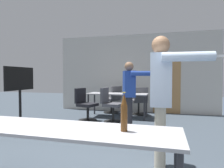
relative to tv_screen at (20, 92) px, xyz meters
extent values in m
cube|color=beige|center=(2.26, 3.08, 0.49)|extent=(5.62, 0.10, 2.73)
cube|color=#AD7F4C|center=(3.36, 3.03, 0.15)|extent=(0.90, 0.02, 2.05)
cube|color=#A8A8AD|center=(2.34, -2.19, -0.15)|extent=(2.37, 0.65, 0.03)
cylinder|color=#2D2D33|center=(3.46, -1.92, -0.52)|extent=(0.05, 0.05, 0.70)
cube|color=#A8A8AD|center=(1.90, 1.98, -0.15)|extent=(1.83, 0.67, 0.03)
cylinder|color=#2D2D33|center=(1.05, 1.70, -0.52)|extent=(0.05, 0.05, 0.70)
cylinder|color=#2D2D33|center=(2.76, 1.70, -0.52)|extent=(0.05, 0.05, 0.70)
cylinder|color=#2D2D33|center=(1.05, 2.25, -0.52)|extent=(0.05, 0.05, 0.70)
cylinder|color=#2D2D33|center=(2.76, 2.25, -0.52)|extent=(0.05, 0.05, 0.70)
cube|color=black|center=(0.00, 0.00, -0.86)|extent=(0.44, 0.56, 0.03)
cylinder|color=black|center=(0.00, 0.00, -0.39)|extent=(0.06, 0.06, 0.90)
cube|color=black|center=(0.00, 0.00, 0.33)|extent=(0.04, 0.94, 0.55)
cube|color=black|center=(-0.02, 0.00, 0.33)|extent=(0.01, 0.86, 0.48)
cylinder|color=#28282D|center=(2.47, 0.77, -0.49)|extent=(0.14, 0.14, 0.77)
cylinder|color=#28282D|center=(2.53, 0.59, -0.49)|extent=(0.14, 0.14, 0.77)
cube|color=#23429E|center=(2.50, 0.68, 0.21)|extent=(0.38, 0.51, 0.61)
sphere|color=#936B4C|center=(2.50, 0.68, 0.62)|extent=(0.21, 0.21, 0.21)
cylinder|color=#23429E|center=(2.41, 0.95, 0.18)|extent=(0.11, 0.11, 0.53)
cylinder|color=#23429E|center=(2.84, 0.50, 0.45)|extent=(0.53, 0.27, 0.11)
cube|color=white|center=(3.12, 0.59, 0.45)|extent=(0.13, 0.07, 0.03)
cylinder|color=beige|center=(3.27, -1.14, -0.44)|extent=(0.14, 0.14, 0.87)
cylinder|color=beige|center=(3.28, -1.33, -0.44)|extent=(0.14, 0.14, 0.87)
cube|color=silver|center=(3.28, -1.24, 0.33)|extent=(0.29, 0.48, 0.68)
sphere|color=#936B4C|center=(3.28, -1.24, 0.79)|extent=(0.24, 0.24, 0.24)
cylinder|color=silver|center=(3.26, -0.95, 0.31)|extent=(0.11, 0.11, 0.59)
cylinder|color=silver|center=(3.59, -1.50, 0.61)|extent=(0.60, 0.15, 0.11)
cube|color=white|center=(3.92, -1.48, 0.61)|extent=(0.12, 0.04, 0.03)
cylinder|color=black|center=(1.96, 1.26, -0.86)|extent=(0.52, 0.52, 0.03)
cylinder|color=black|center=(1.96, 1.26, -0.64)|extent=(0.06, 0.06, 0.41)
cube|color=#4C4C51|center=(1.96, 1.26, -0.39)|extent=(0.52, 0.52, 0.08)
cube|color=#4C4C51|center=(1.70, 1.30, -0.14)|extent=(0.12, 0.44, 0.42)
cylinder|color=black|center=(2.47, 2.58, -0.86)|extent=(0.52, 0.52, 0.03)
cylinder|color=black|center=(2.47, 2.58, -0.65)|extent=(0.06, 0.06, 0.38)
cube|color=#4C4C51|center=(2.47, 2.58, -0.43)|extent=(0.62, 0.62, 0.08)
cube|color=#4C4C51|center=(2.59, 2.35, -0.18)|extent=(0.42, 0.25, 0.42)
cylinder|color=black|center=(1.22, 1.23, -0.86)|extent=(0.52, 0.52, 0.03)
cylinder|color=black|center=(1.22, 1.23, -0.65)|extent=(0.06, 0.06, 0.39)
cube|color=black|center=(1.22, 1.23, -0.41)|extent=(0.57, 0.57, 0.08)
cube|color=black|center=(0.97, 1.30, -0.16)|extent=(0.18, 0.44, 0.42)
cylinder|color=black|center=(1.52, 2.63, -0.86)|extent=(0.52, 0.52, 0.03)
cylinder|color=black|center=(1.52, 2.63, -0.64)|extent=(0.06, 0.06, 0.40)
cube|color=#4C4C51|center=(1.52, 2.63, -0.40)|extent=(0.64, 0.64, 0.08)
cube|color=#4C4C51|center=(1.74, 2.49, -0.15)|extent=(0.29, 0.40, 0.42)
cylinder|color=#563314|center=(2.98, -2.15, -0.01)|extent=(0.06, 0.06, 0.25)
cone|color=#563314|center=(2.98, -2.15, 0.17)|extent=(0.06, 0.06, 0.11)
cylinder|color=gold|center=(2.98, -2.15, 0.23)|extent=(0.03, 0.03, 0.01)
camera|label=1|loc=(3.36, -3.97, 0.37)|focal=32.00mm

